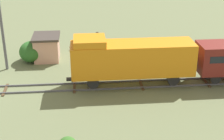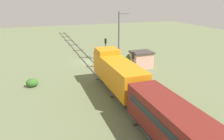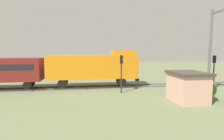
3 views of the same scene
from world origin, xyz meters
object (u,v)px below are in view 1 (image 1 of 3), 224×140
at_px(traffic_signal_mid, 97,45).
at_px(catenary_mast, 2,25).
at_px(locomotive, 130,58).
at_px(relay_hut, 47,47).

relative_size(traffic_signal_mid, catenary_mast, 0.47).
xyz_separation_m(locomotive, traffic_signal_mid, (-3.40, -2.82, 0.13)).
height_order(locomotive, traffic_signal_mid, locomotive).
height_order(traffic_signal_mid, relay_hut, traffic_signal_mid).
height_order(traffic_signal_mid, catenary_mast, catenary_mast).
distance_m(locomotive, relay_hut, 11.19).
relative_size(locomotive, relay_hut, 3.31).
bearing_deg(locomotive, catenary_mast, -112.59).
distance_m(catenary_mast, relay_hut, 5.72).
relative_size(locomotive, traffic_signal_mid, 2.78).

